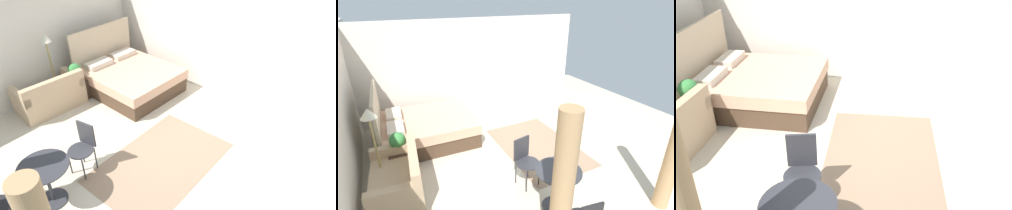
% 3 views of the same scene
% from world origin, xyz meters
% --- Properties ---
extents(ground_plane, '(8.32, 9.46, 0.02)m').
position_xyz_m(ground_plane, '(0.00, 0.00, -0.01)').
color(ground_plane, beige).
extents(wall_back, '(8.32, 0.12, 2.62)m').
position_xyz_m(wall_back, '(0.00, 3.23, 1.31)').
color(wall_back, silver).
rests_on(wall_back, ground).
extents(wall_right, '(0.12, 6.46, 2.62)m').
position_xyz_m(wall_right, '(2.66, 0.00, 1.31)').
color(wall_right, silver).
rests_on(wall_right, ground).
extents(area_rug, '(2.40, 1.54, 0.01)m').
position_xyz_m(area_rug, '(-0.04, -0.39, 0.00)').
color(area_rug, '#93755B').
rests_on(area_rug, ground).
extents(bed, '(1.83, 2.11, 1.38)m').
position_xyz_m(bed, '(1.39, 1.80, 0.32)').
color(bed, '#473323').
rests_on(bed, ground).
extents(couch, '(1.41, 0.89, 0.81)m').
position_xyz_m(couch, '(-0.26, 2.55, 0.29)').
color(couch, tan).
rests_on(couch, ground).
extents(nightstand, '(0.53, 0.43, 0.47)m').
position_xyz_m(nightstand, '(0.48, 2.44, 0.24)').
color(nightstand, '#38281E').
rests_on(nightstand, ground).
extents(potted_plant, '(0.29, 0.29, 0.39)m').
position_xyz_m(potted_plant, '(0.38, 2.45, 0.69)').
color(potted_plant, brown).
rests_on(potted_plant, nightstand).
extents(floor_lamp, '(0.29, 0.29, 1.55)m').
position_xyz_m(floor_lamp, '(0.05, 2.79, 1.18)').
color(floor_lamp, '#99844C').
rests_on(floor_lamp, ground).
extents(balcony_table, '(0.71, 0.71, 0.72)m').
position_xyz_m(balcony_table, '(-1.68, 0.35, 0.51)').
color(balcony_table, '#2D2D33').
rests_on(balcony_table, ground).
extents(cafe_chair_near_window, '(0.49, 0.49, 0.88)m').
position_xyz_m(cafe_chair_near_window, '(-0.92, 0.49, 0.53)').
color(cafe_chair_near_window, '#2D2D33').
rests_on(cafe_chair_near_window, ground).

